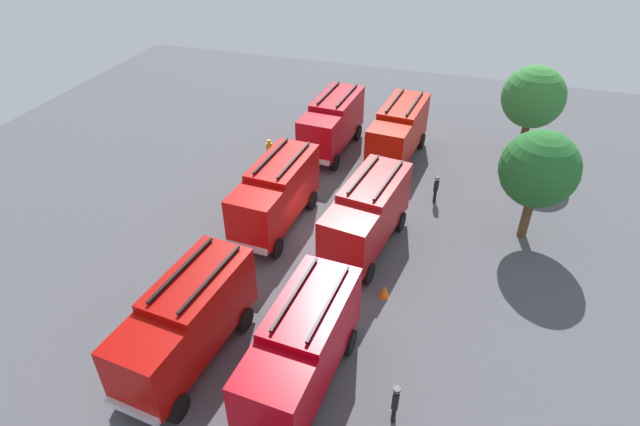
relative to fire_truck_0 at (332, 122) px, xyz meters
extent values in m
plane|color=#4C4C51|center=(9.93, 2.27, -2.15)|extent=(56.43, 56.43, 0.00)
cube|color=#AC0912|center=(2.44, -0.16, -0.05)|extent=(2.36, 2.64, 2.60)
cube|color=#8C9EAD|center=(3.49, -0.23, 0.26)|extent=(0.22, 2.13, 1.46)
cube|color=#AC0912|center=(-1.05, 0.07, 0.10)|extent=(4.95, 2.81, 2.90)
cube|color=black|center=(-1.00, 0.76, 1.67)|extent=(4.32, 0.41, 0.12)
cube|color=black|center=(-1.09, -0.62, 1.67)|extent=(4.32, 0.41, 0.12)
cube|color=silver|center=(3.64, -0.24, -1.20)|extent=(0.36, 2.38, 0.28)
cylinder|color=black|center=(2.72, 1.02, -1.60)|extent=(1.12, 0.42, 1.10)
cylinder|color=black|center=(2.56, -1.37, -1.60)|extent=(1.12, 0.42, 1.10)
cylinder|color=black|center=(-2.17, 1.35, -1.60)|extent=(1.12, 0.42, 1.10)
cylinder|color=black|center=(-2.33, -1.05, -1.60)|extent=(1.12, 0.42, 1.10)
cube|color=#BC0A07|center=(12.25, -0.50, -0.05)|extent=(2.35, 2.63, 2.60)
cube|color=#8C9EAD|center=(13.30, -0.56, 0.26)|extent=(0.21, 2.13, 1.46)
cube|color=#BC0A07|center=(8.76, -0.28, 0.10)|extent=(4.95, 2.79, 2.90)
cube|color=black|center=(8.80, 0.41, 1.67)|extent=(4.32, 0.39, 0.12)
cube|color=black|center=(8.72, -0.96, 1.67)|extent=(4.32, 0.39, 0.12)
cube|color=silver|center=(13.45, -0.57, -1.20)|extent=(0.35, 2.38, 0.28)
cylinder|color=black|center=(12.53, 0.69, -1.60)|extent=(1.12, 0.42, 1.10)
cylinder|color=black|center=(12.38, -1.71, -1.60)|extent=(1.12, 0.42, 1.10)
cylinder|color=black|center=(7.64, 0.99, -1.60)|extent=(1.12, 0.42, 1.10)
cylinder|color=black|center=(7.49, -1.40, -1.60)|extent=(1.12, 0.42, 1.10)
cube|color=#AA0905|center=(22.29, -0.46, -0.05)|extent=(2.44, 2.71, 2.60)
cube|color=#8C9EAD|center=(23.33, -0.57, 0.26)|extent=(0.29, 2.12, 1.46)
cube|color=#AA0905|center=(18.80, -0.11, 0.10)|extent=(5.03, 2.97, 2.90)
cube|color=black|center=(18.87, 0.57, 1.67)|extent=(4.31, 0.55, 0.12)
cube|color=black|center=(18.74, -0.79, 1.67)|extent=(4.31, 0.55, 0.12)
cube|color=silver|center=(23.48, -0.58, -1.20)|extent=(0.44, 2.38, 0.28)
cylinder|color=black|center=(22.61, 0.71, -1.60)|extent=(1.13, 0.46, 1.10)
cylinder|color=black|center=(22.37, -1.67, -1.60)|extent=(1.13, 0.46, 1.10)
cylinder|color=black|center=(17.73, 1.20, -1.60)|extent=(1.13, 0.46, 1.10)
cylinder|color=black|center=(17.49, -1.18, -1.60)|extent=(1.13, 0.46, 1.10)
cube|color=#B51304|center=(2.37, 4.46, -0.05)|extent=(2.42, 2.69, 2.60)
cube|color=#8C9EAD|center=(3.41, 4.36, 0.26)|extent=(0.27, 2.12, 1.46)
cube|color=#B51304|center=(-1.12, 4.78, 0.10)|extent=(5.01, 2.93, 2.90)
cube|color=black|center=(-1.06, 5.46, 1.67)|extent=(4.31, 0.51, 0.12)
cube|color=black|center=(-1.18, 4.09, 1.67)|extent=(4.31, 0.51, 0.12)
cube|color=silver|center=(3.56, 4.35, -1.20)|extent=(0.42, 2.38, 0.28)
cylinder|color=black|center=(2.67, 5.63, -1.60)|extent=(1.13, 0.45, 1.10)
cylinder|color=black|center=(2.45, 3.24, -1.60)|extent=(1.13, 0.45, 1.10)
cylinder|color=black|center=(-2.21, 6.08, -1.60)|extent=(1.13, 0.45, 1.10)
cylinder|color=black|center=(-2.42, 3.69, -1.60)|extent=(1.13, 0.45, 1.10)
cube|color=#AC1314|center=(12.66, 4.59, -0.05)|extent=(2.54, 2.79, 2.60)
cube|color=#8C9EAD|center=(13.70, 4.44, 0.26)|extent=(0.39, 2.11, 1.46)
cube|color=#AC1314|center=(9.20, 5.10, 0.10)|extent=(5.11, 3.17, 2.90)
cube|color=black|center=(9.30, 5.78, 1.67)|extent=(4.29, 0.74, 0.12)
cube|color=black|center=(9.10, 4.42, 1.67)|extent=(4.29, 0.74, 0.12)
cube|color=silver|center=(13.85, 4.42, -1.20)|extent=(0.54, 2.38, 0.28)
cylinder|color=black|center=(13.03, 5.75, -1.60)|extent=(1.14, 0.50, 1.10)
cylinder|color=black|center=(12.69, 3.38, -1.60)|extent=(1.14, 0.50, 1.10)
cylinder|color=black|center=(8.18, 6.46, -1.60)|extent=(1.14, 0.50, 1.10)
cylinder|color=black|center=(7.84, 4.08, -1.60)|extent=(1.14, 0.50, 1.10)
cube|color=#B3020F|center=(22.17, 4.49, -0.05)|extent=(2.37, 2.64, 2.60)
cube|color=#8C9EAD|center=(23.22, 4.42, 0.26)|extent=(0.22, 2.13, 1.46)
cube|color=#B3020F|center=(18.68, 4.73, 0.10)|extent=(4.96, 2.82, 2.90)
cube|color=black|center=(18.73, 5.42, 1.67)|extent=(4.32, 0.41, 0.12)
cube|color=black|center=(18.64, 4.05, 1.67)|extent=(4.32, 0.41, 0.12)
cylinder|color=black|center=(22.29, 3.28, -1.60)|extent=(1.12, 0.42, 1.10)
cylinder|color=black|center=(17.57, 6.01, -1.60)|extent=(1.12, 0.42, 1.10)
cylinder|color=black|center=(17.40, 3.62, -1.60)|extent=(1.12, 0.42, 1.10)
cylinder|color=black|center=(4.52, 7.97, -1.76)|extent=(0.16, 0.16, 0.79)
cylinder|color=black|center=(4.73, 7.95, -1.76)|extent=(0.16, 0.16, 0.79)
cube|color=black|center=(4.62, 7.96, -1.02)|extent=(0.44, 0.27, 0.68)
sphere|color=beige|center=(4.62, 7.96, -0.57)|extent=(0.22, 0.22, 0.22)
cylinder|color=black|center=(4.62, 7.96, -0.48)|extent=(0.28, 0.28, 0.07)
cylinder|color=black|center=(3.22, -3.60, -1.76)|extent=(0.16, 0.16, 0.79)
cylinder|color=black|center=(3.13, -3.41, -1.76)|extent=(0.16, 0.16, 0.79)
cube|color=orange|center=(3.17, -3.51, -1.02)|extent=(0.39, 0.48, 0.69)
sphere|color=#9E704C|center=(3.17, -3.51, -0.56)|extent=(0.22, 0.22, 0.22)
cylinder|color=orange|center=(3.17, -3.51, -0.47)|extent=(0.28, 0.28, 0.07)
cylinder|color=black|center=(7.86, -2.15, -1.75)|extent=(0.16, 0.16, 0.80)
cylinder|color=black|center=(7.93, -2.35, -1.75)|extent=(0.16, 0.16, 0.80)
cube|color=orange|center=(7.90, -2.25, -1.01)|extent=(0.37, 0.48, 0.70)
sphere|color=#9E704C|center=(7.90, -2.25, -0.54)|extent=(0.23, 0.23, 0.23)
cylinder|color=orange|center=(7.90, -2.25, -0.45)|extent=(0.28, 0.28, 0.07)
cylinder|color=black|center=(20.13, 8.46, -1.73)|extent=(0.16, 0.16, 0.84)
cylinder|color=black|center=(20.34, 8.46, -1.73)|extent=(0.16, 0.16, 0.84)
cube|color=black|center=(20.23, 8.46, -0.95)|extent=(0.43, 0.25, 0.73)
sphere|color=tan|center=(20.23, 8.46, -0.47)|extent=(0.24, 0.24, 0.24)
cylinder|color=black|center=(20.23, 8.46, -0.37)|extent=(0.30, 0.30, 0.07)
cylinder|color=brown|center=(-3.23, 12.95, -0.86)|extent=(0.52, 0.52, 2.58)
sphere|color=#337A33|center=(-3.23, 12.95, 2.19)|extent=(4.13, 4.13, 4.13)
cylinder|color=brown|center=(6.64, 13.08, -0.88)|extent=(0.51, 0.51, 2.54)
sphere|color=#236628|center=(6.64, 13.08, 2.11)|extent=(4.06, 4.06, 4.06)
cone|color=#F2600C|center=(13.18, 3.17, -1.84)|extent=(0.44, 0.44, 0.63)
cone|color=#F2600C|center=(13.81, 6.76, -1.80)|extent=(0.49, 0.49, 0.70)
cone|color=#F2600C|center=(21.12, -3.27, -1.84)|extent=(0.44, 0.44, 0.62)
camera|label=1|loc=(32.32, 9.40, 15.49)|focal=29.27mm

